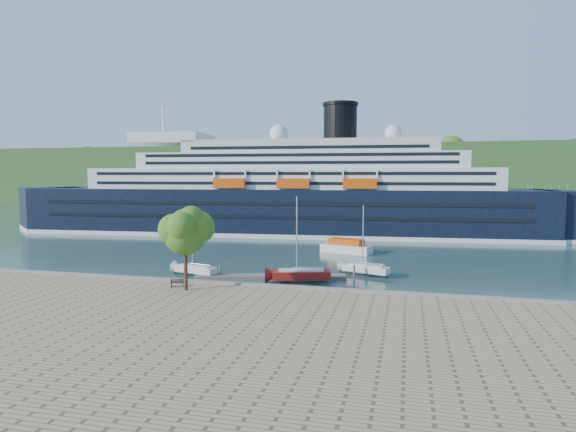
% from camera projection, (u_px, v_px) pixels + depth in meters
% --- Properties ---
extents(ground, '(400.00, 400.00, 0.00)m').
position_uv_depth(ground, '(222.00, 292.00, 53.66)').
color(ground, '#2B4D46').
rests_on(ground, ground).
extents(promenade, '(220.00, 60.00, 1.00)m').
position_uv_depth(promenade, '(3.00, 422.00, 24.62)').
color(promenade, tan).
rests_on(promenade, ground).
extents(far_hillside, '(400.00, 50.00, 24.00)m').
position_uv_depth(far_hillside, '(357.00, 177.00, 192.81)').
color(far_hillside, '#284F1F').
rests_on(far_hillside, ground).
extents(quay_coping, '(220.00, 0.50, 0.30)m').
position_uv_depth(quay_coping, '(221.00, 283.00, 53.37)').
color(quay_coping, slate).
rests_on(quay_coping, promenade).
extents(cruise_ship, '(127.74, 28.46, 28.45)m').
position_uv_depth(cruise_ship, '(279.00, 169.00, 105.78)').
color(cruise_ship, black).
rests_on(cruise_ship, ground).
extents(park_bench, '(1.59, 1.14, 0.94)m').
position_uv_depth(park_bench, '(177.00, 282.00, 52.10)').
color(park_bench, '#4B2615').
rests_on(park_bench, promenade).
extents(promenade_tree, '(5.81, 5.81, 9.61)m').
position_uv_depth(promenade_tree, '(185.00, 245.00, 50.23)').
color(promenade_tree, '#305917').
rests_on(promenade_tree, promenade).
extents(floating_pontoon, '(19.12, 6.62, 0.42)m').
position_uv_depth(floating_pontoon, '(270.00, 277.00, 60.97)').
color(floating_pontoon, slate).
rests_on(floating_pontoon, ground).
extents(sailboat_white_near, '(6.66, 3.27, 8.29)m').
position_uv_depth(sailboat_white_near, '(195.00, 244.00, 62.03)').
color(sailboat_white_near, silver).
rests_on(sailboat_white_near, ground).
extents(sailboat_red, '(8.05, 4.10, 10.02)m').
position_uv_depth(sailboat_red, '(301.00, 242.00, 57.78)').
color(sailboat_red, maroon).
rests_on(sailboat_red, ground).
extents(sailboat_white_far, '(6.99, 4.01, 8.72)m').
position_uv_depth(sailboat_white_far, '(366.00, 242.00, 62.14)').
color(sailboat_white_far, silver).
rests_on(sailboat_white_far, ground).
extents(tender_launch, '(9.07, 5.35, 2.37)m').
position_uv_depth(tender_launch, '(346.00, 246.00, 80.65)').
color(tender_launch, '#D04B0C').
rests_on(tender_launch, ground).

